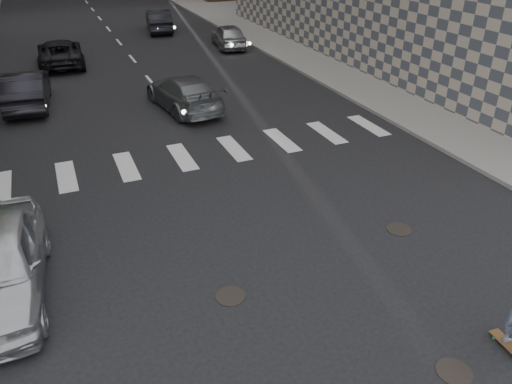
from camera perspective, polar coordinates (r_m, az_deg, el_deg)
ground at (r=11.57m, az=8.79°, el=-12.78°), size 160.00×160.00×0.00m
sidewalk_right at (r=34.24m, az=12.87°, el=15.53°), size 13.00×80.00×0.15m
manhole_a at (r=10.83m, az=21.71°, el=-18.54°), size 0.70×0.70×0.02m
manhole_b at (r=11.70m, az=-2.92°, el=-11.79°), size 0.70×0.70×0.02m
manhole_c at (r=14.48m, az=16.05°, el=-4.11°), size 0.70×0.70×0.02m
traffic_car_a at (r=25.17m, az=-24.73°, el=10.63°), size 2.10×5.07×1.63m
traffic_car_b at (r=22.92m, az=-8.28°, el=11.18°), size 2.77×5.39×1.50m
traffic_car_c at (r=31.99m, az=-21.49°, el=14.59°), size 2.60×5.35×1.46m
traffic_car_d at (r=34.45m, az=-3.15°, el=17.41°), size 2.35×4.62×1.51m
traffic_car_e at (r=40.09m, az=-11.04°, el=18.65°), size 2.31×4.95×1.57m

